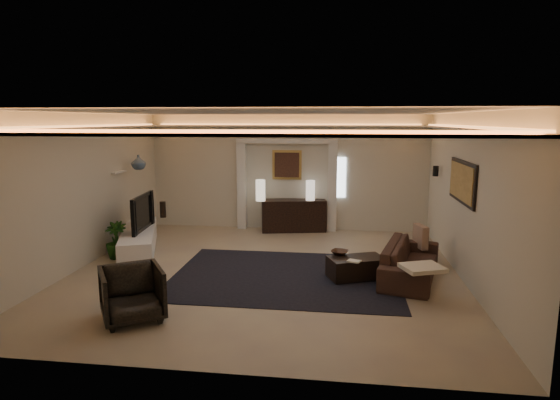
# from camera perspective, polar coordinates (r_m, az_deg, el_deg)

# --- Properties ---
(floor) EXTENTS (7.00, 7.00, 0.00)m
(floor) POSITION_cam_1_polar(r_m,az_deg,el_deg) (8.69, -1.84, -8.80)
(floor) COLOR tan
(floor) RESTS_ON ground
(ceiling) EXTENTS (7.00, 7.00, 0.00)m
(ceiling) POSITION_cam_1_polar(r_m,az_deg,el_deg) (8.23, -1.96, 10.70)
(ceiling) COLOR white
(ceiling) RESTS_ON ground
(wall_back) EXTENTS (7.00, 0.00, 7.00)m
(wall_back) POSITION_cam_1_polar(r_m,az_deg,el_deg) (11.77, 0.87, 3.38)
(wall_back) COLOR beige
(wall_back) RESTS_ON ground
(wall_front) EXTENTS (7.00, 0.00, 7.00)m
(wall_front) POSITION_cam_1_polar(r_m,az_deg,el_deg) (4.99, -8.47, -5.69)
(wall_front) COLOR beige
(wall_front) RESTS_ON ground
(wall_left) EXTENTS (0.00, 7.00, 7.00)m
(wall_left) POSITION_cam_1_polar(r_m,az_deg,el_deg) (9.55, -23.11, 1.07)
(wall_left) COLOR beige
(wall_left) RESTS_ON ground
(wall_right) EXTENTS (0.00, 7.00, 7.00)m
(wall_right) POSITION_cam_1_polar(r_m,az_deg,el_deg) (8.51, 22.06, 0.15)
(wall_right) COLOR beige
(wall_right) RESTS_ON ground
(cove_soffit) EXTENTS (7.00, 7.00, 0.04)m
(cove_soffit) POSITION_cam_1_polar(r_m,az_deg,el_deg) (8.23, -1.95, 8.75)
(cove_soffit) COLOR silver
(cove_soffit) RESTS_ON ceiling
(daylight_slit) EXTENTS (0.25, 0.03, 1.00)m
(daylight_slit) POSITION_cam_1_polar(r_m,az_deg,el_deg) (11.69, 7.46, 2.76)
(daylight_slit) COLOR white
(daylight_slit) RESTS_ON wall_back
(area_rug) EXTENTS (4.00, 3.00, 0.01)m
(area_rug) POSITION_cam_1_polar(r_m,az_deg,el_deg) (8.44, 0.65, -9.31)
(area_rug) COLOR black
(area_rug) RESTS_ON ground
(pilaster_left) EXTENTS (0.22, 0.20, 2.20)m
(pilaster_left) POSITION_cam_1_polar(r_m,az_deg,el_deg) (11.91, -4.70, 1.72)
(pilaster_left) COLOR silver
(pilaster_left) RESTS_ON ground
(pilaster_right) EXTENTS (0.22, 0.20, 2.20)m
(pilaster_right) POSITION_cam_1_polar(r_m,az_deg,el_deg) (11.64, 6.44, 1.51)
(pilaster_right) COLOR silver
(pilaster_right) RESTS_ON ground
(alcove_header) EXTENTS (2.52, 0.20, 0.12)m
(alcove_header) POSITION_cam_1_polar(r_m,az_deg,el_deg) (11.61, 0.82, 7.25)
(alcove_header) COLOR silver
(alcove_header) RESTS_ON wall_back
(painting_frame) EXTENTS (0.74, 0.04, 0.74)m
(painting_frame) POSITION_cam_1_polar(r_m,az_deg,el_deg) (11.72, 0.86, 4.34)
(painting_frame) COLOR tan
(painting_frame) RESTS_ON wall_back
(painting_canvas) EXTENTS (0.62, 0.02, 0.62)m
(painting_canvas) POSITION_cam_1_polar(r_m,az_deg,el_deg) (11.70, 0.84, 4.32)
(painting_canvas) COLOR #4C2D1E
(painting_canvas) RESTS_ON wall_back
(art_panel_frame) EXTENTS (0.04, 1.64, 0.74)m
(art_panel_frame) POSITION_cam_1_polar(r_m,az_deg,el_deg) (8.75, 21.49, 2.09)
(art_panel_frame) COLOR black
(art_panel_frame) RESTS_ON wall_right
(art_panel_gold) EXTENTS (0.02, 1.50, 0.62)m
(art_panel_gold) POSITION_cam_1_polar(r_m,az_deg,el_deg) (8.74, 21.33, 2.10)
(art_panel_gold) COLOR tan
(art_panel_gold) RESTS_ON wall_right
(wall_sconce) EXTENTS (0.12, 0.12, 0.22)m
(wall_sconce) POSITION_cam_1_polar(r_m,az_deg,el_deg) (10.58, 18.56, 3.39)
(wall_sconce) COLOR black
(wall_sconce) RESTS_ON wall_right
(wall_niche) EXTENTS (0.10, 0.55, 0.04)m
(wall_niche) POSITION_cam_1_polar(r_m,az_deg,el_deg) (10.71, -19.13, 3.27)
(wall_niche) COLOR silver
(wall_niche) RESTS_ON wall_left
(console) EXTENTS (1.66, 0.80, 0.80)m
(console) POSITION_cam_1_polar(r_m,az_deg,el_deg) (11.67, 1.68, -1.90)
(console) COLOR black
(console) RESTS_ON ground
(lamp_left) EXTENTS (0.27, 0.27, 0.52)m
(lamp_left) POSITION_cam_1_polar(r_m,az_deg,el_deg) (11.41, -2.41, 1.35)
(lamp_left) COLOR white
(lamp_left) RESTS_ON console
(lamp_right) EXTENTS (0.27, 0.27, 0.49)m
(lamp_right) POSITION_cam_1_polar(r_m,az_deg,el_deg) (11.52, 3.75, 1.41)
(lamp_right) COLOR white
(lamp_right) RESTS_ON console
(media_ledge) EXTENTS (1.50, 2.64, 0.48)m
(media_ledge) POSITION_cam_1_polar(r_m,az_deg,el_deg) (10.41, -16.92, -4.78)
(media_ledge) COLOR silver
(media_ledge) RESTS_ON ground
(tv) EXTENTS (1.32, 0.30, 0.75)m
(tv) POSITION_cam_1_polar(r_m,az_deg,el_deg) (10.26, -17.16, -1.55)
(tv) COLOR black
(tv) RESTS_ON media_ledge
(figurine) EXTENTS (0.18, 0.18, 0.38)m
(figurine) POSITION_cam_1_polar(r_m,az_deg,el_deg) (11.44, -14.18, -1.22)
(figurine) COLOR black
(figurine) RESTS_ON media_ledge
(ginger_jar) EXTENTS (0.37, 0.37, 0.33)m
(ginger_jar) POSITION_cam_1_polar(r_m,az_deg,el_deg) (10.89, -16.97, 4.46)
(ginger_jar) COLOR slate
(ginger_jar) RESTS_ON wall_niche
(plant) EXTENTS (0.47, 0.47, 0.74)m
(plant) POSITION_cam_1_polar(r_m,az_deg,el_deg) (9.98, -19.48, -4.68)
(plant) COLOR #12340B
(plant) RESTS_ON ground
(sofa) EXTENTS (2.25, 1.33, 0.62)m
(sofa) POSITION_cam_1_polar(r_m,az_deg,el_deg) (8.62, 15.71, -7.18)
(sofa) COLOR black
(sofa) RESTS_ON ground
(throw_blanket) EXTENTS (0.73, 0.66, 0.06)m
(throw_blanket) POSITION_cam_1_polar(r_m,az_deg,el_deg) (7.47, 17.08, -7.95)
(throw_blanket) COLOR beige
(throw_blanket) RESTS_ON sofa
(throw_pillow) EXTENTS (0.24, 0.46, 0.44)m
(throw_pillow) POSITION_cam_1_polar(r_m,az_deg,el_deg) (9.39, 16.87, -4.31)
(throw_pillow) COLOR #97755D
(throw_pillow) RESTS_ON sofa
(coffee_table) EXTENTS (1.10, 0.85, 0.36)m
(coffee_table) POSITION_cam_1_polar(r_m,az_deg,el_deg) (8.38, 9.35, -8.15)
(coffee_table) COLOR black
(coffee_table) RESTS_ON ground
(bowl) EXTENTS (0.38, 0.38, 0.07)m
(bowl) POSITION_cam_1_polar(r_m,az_deg,el_deg) (8.46, 7.34, -6.23)
(bowl) COLOR #372217
(bowl) RESTS_ON coffee_table
(magazine) EXTENTS (0.26, 0.23, 0.03)m
(magazine) POSITION_cam_1_polar(r_m,az_deg,el_deg) (8.07, 9.08, -7.23)
(magazine) COLOR silver
(magazine) RESTS_ON coffee_table
(armchair) EXTENTS (1.13, 1.14, 0.76)m
(armchair) POSITION_cam_1_polar(r_m,az_deg,el_deg) (6.92, -17.68, -10.92)
(armchair) COLOR #2E261D
(armchair) RESTS_ON ground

